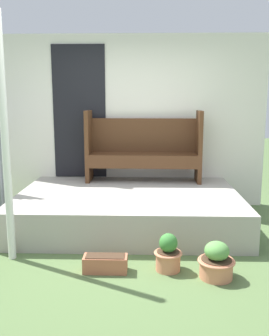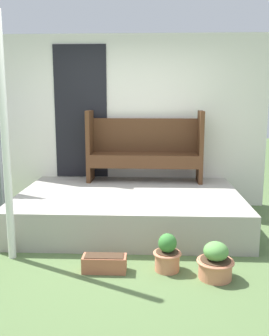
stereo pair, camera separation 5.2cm
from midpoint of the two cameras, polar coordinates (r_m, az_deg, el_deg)
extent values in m
plane|color=#516B3D|center=(4.15, -3.33, -13.02)|extent=(24.00, 24.00, 0.00)
cube|color=#A8A399|center=(4.99, -1.23, -6.22)|extent=(2.88, 1.96, 0.44)
cube|color=white|center=(5.79, -0.75, 7.02)|extent=(4.08, 0.06, 2.60)
cube|color=black|center=(5.83, -8.65, 8.39)|extent=(0.80, 0.02, 2.00)
cylinder|color=gray|center=(5.18, -20.09, -0.61)|extent=(0.04, 0.04, 1.43)
cylinder|color=white|center=(3.96, -19.48, 3.95)|extent=(0.08, 0.08, 2.49)
cube|color=#4C2D19|center=(5.59, -7.26, 3.32)|extent=(0.07, 0.40, 1.05)
cube|color=#4C2D19|center=(5.55, 9.52, 3.21)|extent=(0.07, 0.40, 1.05)
cube|color=#4C2D19|center=(5.53, 1.10, 1.99)|extent=(1.57, 0.42, 0.04)
cube|color=#4C2D19|center=(5.36, 1.04, 0.68)|extent=(1.56, 0.05, 0.15)
cube|color=#4C2D19|center=(5.67, 1.15, 5.01)|extent=(1.56, 0.06, 0.51)
cylinder|color=tan|center=(3.78, 4.73, -13.94)|extent=(0.24, 0.24, 0.19)
torus|color=tan|center=(3.75, 4.75, -12.80)|extent=(0.28, 0.28, 0.02)
cylinder|color=#422D1E|center=(3.74, 4.75, -12.57)|extent=(0.22, 0.22, 0.01)
ellipsoid|color=#387A33|center=(3.71, 4.77, -11.30)|extent=(0.18, 0.18, 0.19)
cylinder|color=tan|center=(3.71, 11.92, -14.78)|extent=(0.31, 0.31, 0.18)
torus|color=tan|center=(3.67, 11.97, -13.69)|extent=(0.35, 0.35, 0.02)
cylinder|color=#422D1E|center=(3.67, 11.98, -13.46)|extent=(0.28, 0.28, 0.01)
ellipsoid|color=#599347|center=(3.63, 12.03, -12.25)|extent=(0.23, 0.23, 0.18)
cube|color=#B76647|center=(3.76, -4.88, -14.34)|extent=(0.43, 0.17, 0.16)
cube|color=#422D1E|center=(3.73, -4.90, -13.18)|extent=(0.37, 0.15, 0.01)
camera|label=1|loc=(0.03, -90.35, -0.07)|focal=40.00mm
camera|label=2|loc=(0.03, 89.65, 0.07)|focal=40.00mm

